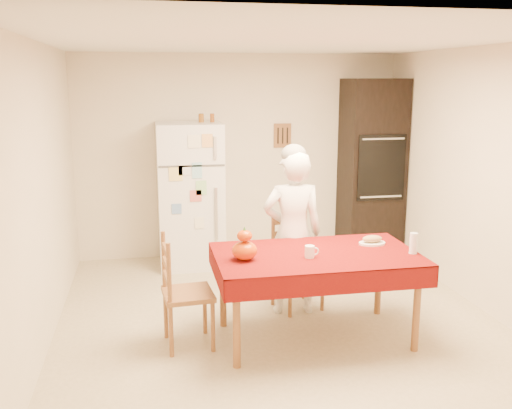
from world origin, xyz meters
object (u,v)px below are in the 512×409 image
object	(u,v)px
refrigerator	(190,195)
oven_cabinet	(372,168)
wine_glass	(413,243)
dining_table	(316,261)
chair_left	(180,288)
seated_woman	(293,233)
coffee_mug	(310,252)
bread_plate	(372,243)
chair_far	(294,256)
pumpkin_lower	(245,251)

from	to	relation	value
refrigerator	oven_cabinet	world-z (taller)	oven_cabinet
refrigerator	oven_cabinet	bearing A→B (deg)	1.18
wine_glass	refrigerator	bearing A→B (deg)	124.95
oven_cabinet	dining_table	world-z (taller)	oven_cabinet
refrigerator	chair_left	bearing A→B (deg)	-96.87
seated_woman	wine_glass	world-z (taller)	seated_woman
refrigerator	coffee_mug	size ratio (longest dim) A/B	17.00
coffee_mug	bread_plate	xyz separation A→B (m)	(0.65, 0.27, -0.04)
bread_plate	coffee_mug	bearing A→B (deg)	-157.62
oven_cabinet	dining_table	bearing A→B (deg)	-121.62
chair_far	chair_left	size ratio (longest dim) A/B	1.00
dining_table	chair_left	xyz separation A→B (m)	(-1.14, 0.07, -0.18)
refrigerator	pumpkin_lower	distance (m)	2.31
pumpkin_lower	wine_glass	distance (m)	1.42
dining_table	wine_glass	distance (m)	0.83
chair_far	bread_plate	size ratio (longest dim) A/B	3.96
dining_table	oven_cabinet	bearing A→B (deg)	58.38
coffee_mug	bread_plate	world-z (taller)	coffee_mug
bread_plate	seated_woman	bearing A→B (deg)	144.34
seated_woman	bread_plate	bearing A→B (deg)	149.33
refrigerator	coffee_mug	xyz separation A→B (m)	(0.79, -2.34, -0.04)
dining_table	wine_glass	bearing A→B (deg)	-11.19
coffee_mug	pumpkin_lower	size ratio (longest dim) A/B	0.49
oven_cabinet	chair_far	bearing A→B (deg)	-132.11
oven_cabinet	bread_plate	size ratio (longest dim) A/B	9.17
pumpkin_lower	coffee_mug	bearing A→B (deg)	-4.89
chair_left	seated_woman	size ratio (longest dim) A/B	0.61
oven_cabinet	pumpkin_lower	size ratio (longest dim) A/B	10.71
coffee_mug	seated_woman	bearing A→B (deg)	86.61
oven_cabinet	wine_glass	distance (m)	2.52
refrigerator	chair_left	xyz separation A→B (m)	(-0.26, -2.16, -0.34)
chair_left	seated_woman	xyz separation A→B (m)	(1.09, 0.53, 0.27)
oven_cabinet	dining_table	size ratio (longest dim) A/B	1.29
dining_table	bread_plate	distance (m)	0.59
chair_far	pumpkin_lower	world-z (taller)	chair_far
chair_far	chair_left	xyz separation A→B (m)	(-1.15, -0.67, 0.00)
wine_glass	bread_plate	distance (m)	0.40
dining_table	seated_woman	distance (m)	0.61
dining_table	bread_plate	bearing A→B (deg)	16.09
oven_cabinet	chair_left	xyz separation A→B (m)	(-2.54, -2.21, -0.59)
pumpkin_lower	bread_plate	size ratio (longest dim) A/B	0.86
bread_plate	refrigerator	bearing A→B (deg)	124.79
oven_cabinet	chair_left	bearing A→B (deg)	-138.96
pumpkin_lower	dining_table	bearing A→B (deg)	5.59
refrigerator	bread_plate	xyz separation A→B (m)	(1.44, -2.07, -0.08)
chair_far	pumpkin_lower	size ratio (longest dim) A/B	4.63
bread_plate	oven_cabinet	bearing A→B (deg)	68.34
seated_woman	pumpkin_lower	distance (m)	0.88
pumpkin_lower	chair_far	bearing A→B (deg)	51.79
chair_far	pumpkin_lower	xyz separation A→B (m)	(-0.63, -0.80, 0.33)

